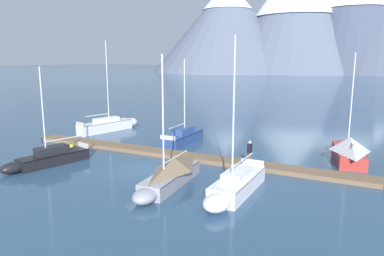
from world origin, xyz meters
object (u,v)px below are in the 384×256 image
Objects in this scene: sailboat_mid_dock_port at (185,136)px; sailboat_outer_slip at (348,149)px; sailboat_second_berth at (47,158)px; mooring_buoy_channel_marker at (71,146)px; sailboat_nearest_berth at (110,125)px; sailboat_mid_dock_starboard at (170,173)px; person_on_dock at (250,151)px; sailboat_far_berth at (235,185)px.

sailboat_mid_dock_port is 13.95m from sailboat_outer_slip.
sailboat_second_berth is 5.06m from mooring_buoy_channel_marker.
sailboat_outer_slip is (13.91, 0.96, 0.33)m from sailboat_mid_dock_port.
mooring_buoy_channel_marker is at bearing -71.85° from sailboat_nearest_berth.
sailboat_mid_dock_port is 0.96× the size of sailboat_mid_dock_starboard.
person_on_dock is at bearing -16.74° from sailboat_nearest_berth.
sailboat_nearest_berth reaches higher than sailboat_outer_slip.
sailboat_outer_slip reaches higher than sailboat_mid_dock_port.
sailboat_second_berth reaches higher than mooring_buoy_channel_marker.
sailboat_nearest_berth is at bearing 108.15° from mooring_buoy_channel_marker.
sailboat_far_berth reaches higher than sailboat_outer_slip.
sailboat_second_berth is at bearing -67.60° from sailboat_nearest_berth.
sailboat_far_berth is at bearing -29.26° from sailboat_nearest_berth.
sailboat_second_berth is at bearing -152.69° from person_on_dock.
person_on_dock is 3.28× the size of mooring_buoy_channel_marker.
sailboat_mid_dock_port is at bearing 44.22° from mooring_buoy_channel_marker.
sailboat_outer_slip is at bearing 3.95° from sailboat_mid_dock_port.
sailboat_far_berth is at bearing 5.70° from sailboat_second_berth.
person_on_dock reaches higher than mooring_buoy_channel_marker.
sailboat_outer_slip is at bearing 20.68° from mooring_buoy_channel_marker.
person_on_dock is (2.93, 5.77, 0.48)m from sailboat_mid_dock_starboard.
sailboat_outer_slip is 22.58m from mooring_buoy_channel_marker.
sailboat_nearest_berth reaches higher than sailboat_mid_dock_port.
sailboat_second_berth is at bearing -174.87° from sailboat_mid_dock_starboard.
sailboat_outer_slip reaches higher than sailboat_mid_dock_starboard.
sailboat_mid_dock_port is at bearing -3.62° from sailboat_nearest_berth.
sailboat_second_berth is 0.90× the size of sailboat_mid_dock_starboard.
sailboat_far_berth is (4.04, 0.50, -0.20)m from sailboat_mid_dock_starboard.
sailboat_outer_slip reaches higher than sailboat_second_berth.
sailboat_nearest_berth is 8.04m from mooring_buoy_channel_marker.
sailboat_mid_dock_starboard is at bearing 5.13° from sailboat_second_berth.
sailboat_far_berth reaches higher than person_on_dock.
mooring_buoy_channel_marker is at bearing 164.23° from sailboat_mid_dock_starboard.
sailboat_mid_dock_starboard is 14.40m from sailboat_outer_slip.
person_on_dock is at bearing -135.18° from sailboat_outer_slip.
sailboat_mid_dock_starboard is (9.98, 0.89, 0.23)m from sailboat_second_berth.
sailboat_outer_slip is (8.68, 11.49, 0.11)m from sailboat_mid_dock_starboard.
sailboat_nearest_berth is at bearing 143.29° from sailboat_mid_dock_starboard.
sailboat_far_berth is at bearing 7.12° from sailboat_mid_dock_starboard.
sailboat_mid_dock_starboard reaches higher than sailboat_second_berth.
sailboat_mid_dock_port is 13.65m from sailboat_far_berth.
sailboat_nearest_berth is 23.62m from sailboat_outer_slip.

